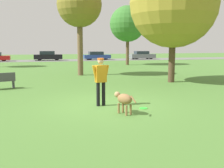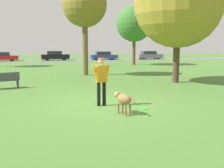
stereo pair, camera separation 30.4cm
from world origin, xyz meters
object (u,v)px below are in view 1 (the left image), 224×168
dog (124,99)px  parked_car_blue (97,56)px  frisbee (144,108)px  parked_car_black (48,56)px  tree_mid_center (79,5)px  tree_far_right (128,24)px  parked_car_grey (142,55)px  person (101,78)px  park_bench (1,80)px  tree_near_right (174,4)px

dog → parked_car_blue: (5.91, 32.59, 0.16)m
dog → frisbee: 1.14m
frisbee → parked_car_blue: size_ratio=0.07×
frisbee → parked_car_black: (-2.44, 32.29, 0.68)m
frisbee → parked_car_blue: 32.47m
tree_mid_center → parked_car_blue: (5.61, 20.94, -4.47)m
tree_far_right → dog: bearing=-108.8°
tree_far_right → parked_car_blue: bearing=96.2°
tree_mid_center → parked_car_black: tree_mid_center is taller
tree_far_right → parked_car_grey: bearing=60.9°
person → tree_mid_center: bearing=76.1°
tree_far_right → parked_car_black: (-8.70, 11.78, -3.98)m
tree_mid_center → parked_car_grey: 25.10m
dog → tree_mid_center: 12.54m
tree_far_right → person: bearing=-111.2°
parked_car_black → parked_car_grey: (15.08, -0.30, -0.04)m
parked_car_black → park_bench: (-3.03, -26.50, -0.24)m
frisbee → tree_far_right: size_ratio=0.04×
tree_near_right → parked_car_black: size_ratio=1.73×
frisbee → parked_car_grey: (12.64, 31.99, 0.64)m
frisbee → tree_mid_center: (-0.60, 11.13, 5.10)m
tree_far_right → park_bench: size_ratio=4.61×
parked_car_blue → park_bench: bearing=-112.1°
parked_car_black → parked_car_blue: 7.46m
person → tree_near_right: tree_near_right is taller
frisbee → tree_mid_center: 12.26m
dog → tree_mid_center: size_ratio=0.14×
tree_far_right → parked_car_grey: size_ratio=1.63×
dog → tree_mid_center: (0.30, 11.65, 4.63)m
tree_far_right → parked_car_grey: tree_far_right is taller
frisbee → parked_car_black: bearing=94.3°
tree_near_right → parked_car_black: 27.48m
dog → park_bench: (-4.57, 6.30, -0.03)m
frisbee → tree_far_right: (6.26, 20.51, 4.65)m
dog → tree_far_right: bearing=-43.0°
parked_car_grey → dog: bearing=-112.0°
person → parked_car_blue: bearing=68.8°
parked_car_blue → park_bench: parked_car_blue is taller
dog → park_bench: 7.79m
dog → tree_near_right: tree_near_right is taller
person → parked_car_black: person is taller
tree_mid_center → dog: bearing=-91.5°
parked_car_blue → park_bench: size_ratio=2.88×
parked_car_black → park_bench: bearing=-97.7°
parked_car_blue → parked_car_grey: 7.62m
dog → tree_near_right: bearing=-62.6°
person → parked_car_black: bearing=82.3°
tree_mid_center → parked_car_grey: tree_mid_center is taller
frisbee → dog: bearing=-150.4°
frisbee → tree_far_right: tree_far_right is taller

